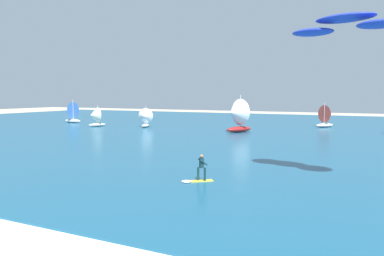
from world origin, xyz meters
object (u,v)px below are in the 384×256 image
sailboat_center_horizon (95,117)px  sailboat_far_left (70,112)px  kitesurfer (198,172)px  sailboat_heeled_over (145,118)px  sailboat_mid_right (327,116)px  kite (345,24)px  sailboat_anchored_offshore (236,115)px

sailboat_center_horizon → sailboat_far_left: bearing=154.0°
kitesurfer → sailboat_heeled_over: bearing=128.0°
sailboat_heeled_over → sailboat_mid_right: bearing=26.7°
kitesurfer → kite: (7.80, 3.52, 8.81)m
sailboat_center_horizon → sailboat_mid_right: size_ratio=0.88×
kite → sailboat_center_horizon: size_ratio=1.95×
sailboat_heeled_over → kite: bearing=-40.4°
kite → sailboat_mid_right: 41.12m
sailboat_anchored_offshore → sailboat_heeled_over: (-15.87, 1.16, -0.83)m
kite → sailboat_heeled_over: kite is taller
kitesurfer → sailboat_far_left: size_ratio=0.43×
sailboat_center_horizon → sailboat_mid_right: (34.55, 15.73, 0.22)m
kite → sailboat_heeled_over: bearing=139.6°
kite → kitesurfer: bearing=-155.7°
kite → sailboat_far_left: size_ratio=1.59×
sailboat_anchored_offshore → kite: bearing=-58.6°
sailboat_far_left → kitesurfer: bearing=-38.0°
kitesurfer → sailboat_heeled_over: size_ratio=0.55×
kitesurfer → sailboat_mid_right: size_ratio=0.47×
kitesurfer → sailboat_far_left: sailboat_far_left is taller
sailboat_heeled_over → sailboat_far_left: bearing=172.5°
sailboat_far_left → sailboat_anchored_offshore: (33.97, -3.55, 0.41)m
sailboat_far_left → sailboat_mid_right: (44.47, 10.90, -0.15)m
kite → sailboat_center_horizon: bearing=148.5°
sailboat_far_left → sailboat_center_horizon: sailboat_far_left is taller
kitesurfer → sailboat_heeled_over: 38.51m
kitesurfer → kite: kite is taller
kite → sailboat_mid_right: size_ratio=1.72×
sailboat_mid_right → kitesurfer: bearing=-93.5°
kitesurfer → sailboat_anchored_offshore: size_ratio=0.36×
sailboat_heeled_over → sailboat_anchored_offshore: bearing=-4.2°
sailboat_far_left → sailboat_heeled_over: sailboat_far_left is taller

